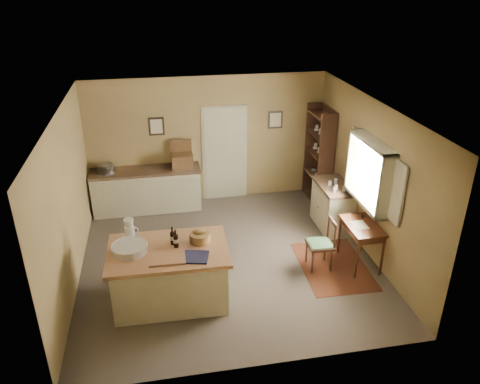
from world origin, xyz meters
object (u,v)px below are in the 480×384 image
(work_island, at_px, (169,273))
(sideboard, at_px, (147,188))
(shelving_unit, at_px, (321,155))
(right_cabinet, at_px, (333,206))
(desk_chair, at_px, (320,245))
(writing_desk, at_px, (362,230))

(work_island, bearing_deg, sideboard, 96.89)
(shelving_unit, bearing_deg, right_cabinet, -97.15)
(work_island, bearing_deg, desk_chair, 10.70)
(shelving_unit, bearing_deg, work_island, -139.13)
(work_island, distance_m, desk_chair, 2.56)
(sideboard, distance_m, desk_chair, 3.92)
(work_island, relative_size, desk_chair, 2.03)
(right_cabinet, bearing_deg, shelving_unit, 82.85)
(sideboard, relative_size, shelving_unit, 1.09)
(work_island, distance_m, shelving_unit, 4.52)
(writing_desk, relative_size, right_cabinet, 0.83)
(right_cabinet, xyz_separation_m, shelving_unit, (0.15, 1.23, 0.57))
(work_island, relative_size, writing_desk, 2.11)
(work_island, height_order, writing_desk, work_island)
(sideboard, bearing_deg, work_island, -84.44)
(right_cabinet, distance_m, shelving_unit, 1.36)
(sideboard, xyz_separation_m, desk_chair, (2.83, -2.72, -0.04))
(sideboard, xyz_separation_m, right_cabinet, (3.54, -1.43, -0.02))
(desk_chair, distance_m, right_cabinet, 1.47)
(sideboard, relative_size, right_cabinet, 2.18)
(sideboard, distance_m, shelving_unit, 3.74)
(writing_desk, xyz_separation_m, shelving_unit, (0.15, 2.55, 0.36))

